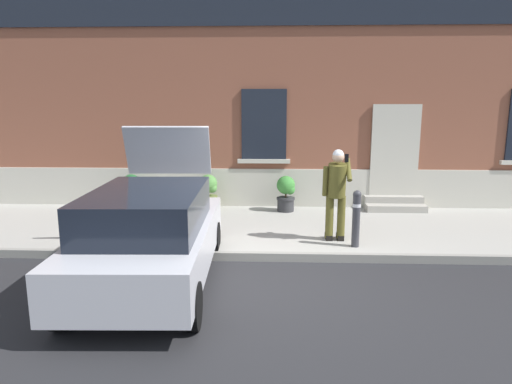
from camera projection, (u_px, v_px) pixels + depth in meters
name	position (u px, v px, depth m)	size (l,w,h in m)	color
ground_plane	(278.00, 281.00, 7.10)	(80.00, 80.00, 0.00)	#232326
sidewalk	(277.00, 228.00, 9.83)	(24.00, 3.60, 0.15)	#99968E
curb_edge	(278.00, 257.00, 8.01)	(24.00, 0.12, 0.15)	gray
building_facade	(279.00, 62.00, 11.56)	(24.00, 1.52, 7.50)	brown
entrance_stoop	(394.00, 204.00, 11.18)	(1.42, 0.64, 0.32)	#9E998E
hatchback_car_silver	(151.00, 234.00, 6.82)	(1.91, 4.12, 2.34)	#B7B7BF
bollard_near_person	(356.00, 217.00, 8.23)	(0.15, 0.15, 1.04)	#333338
person_on_phone	(336.00, 189.00, 8.49)	(0.51, 0.49, 1.75)	#514C1E
planter_cream	(132.00, 191.00, 11.19)	(0.44, 0.44, 0.86)	beige
planter_olive	(209.00, 191.00, 11.15)	(0.44, 0.44, 0.86)	#606B38
planter_charcoal	(286.00, 193.00, 10.95)	(0.44, 0.44, 0.86)	#2D2D30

